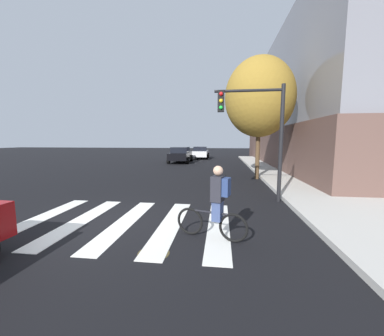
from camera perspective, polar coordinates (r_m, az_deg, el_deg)
ground_plane at (r=7.01m, az=-20.79°, el=-12.25°), size 120.00×120.00×0.00m
crosswalk_stripes at (r=6.76m, az=-16.21°, el=-12.74°), size 5.66×3.91×0.01m
manhole_cover at (r=4.95m, az=-9.51°, el=-20.14°), size 0.64×0.64×0.01m
sedan_mid at (r=23.36m, az=-2.87°, el=3.37°), size 2.16×4.53×1.56m
sedan_far at (r=28.23m, az=2.12°, el=3.89°), size 2.04×4.28×1.47m
cyclist at (r=5.25m, az=6.04°, el=-8.65°), size 1.65×0.55×1.69m
traffic_light_near at (r=8.74m, az=16.03°, el=10.68°), size 2.47×0.28×4.20m
fire_hydrant at (r=15.53m, az=23.53°, el=-0.01°), size 0.33×0.22×0.78m
street_tree_near at (r=14.00m, az=16.38°, el=16.42°), size 3.85×3.85×6.85m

